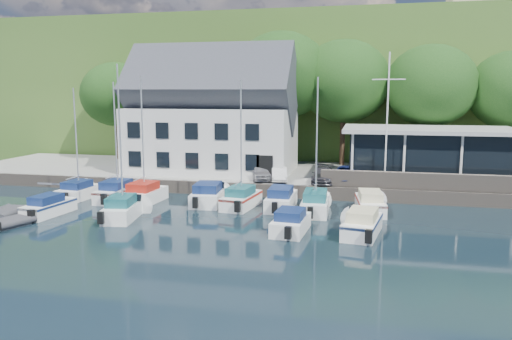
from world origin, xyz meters
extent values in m
plane|color=black|center=(0.00, 0.00, 0.00)|extent=(180.00, 180.00, 0.00)
cube|color=gray|center=(0.00, 17.50, 0.50)|extent=(60.00, 13.00, 1.00)
cube|color=#675D53|center=(0.00, 11.00, 0.50)|extent=(60.00, 0.30, 1.00)
cube|color=#385A22|center=(0.00, 62.00, 8.00)|extent=(160.00, 75.00, 16.00)
cube|color=#606733|center=(8.00, 70.00, 16.15)|extent=(50.00, 30.00, 0.30)
cube|color=#675D53|center=(12.00, 11.40, 1.60)|extent=(18.00, 0.50, 1.20)
imported|color=#A9A8AD|center=(-1.91, 12.87, 1.62)|extent=(2.54, 3.91, 1.24)
imported|color=silver|center=(-0.37, 12.66, 1.54)|extent=(1.76, 3.47, 1.09)
imported|color=#323237|center=(3.05, 12.78, 1.58)|extent=(1.72, 4.06, 1.17)
imported|color=#304495|center=(4.78, 13.31, 1.66)|extent=(2.01, 4.00, 1.31)
camera|label=1|loc=(6.18, -25.33, 7.98)|focal=35.00mm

